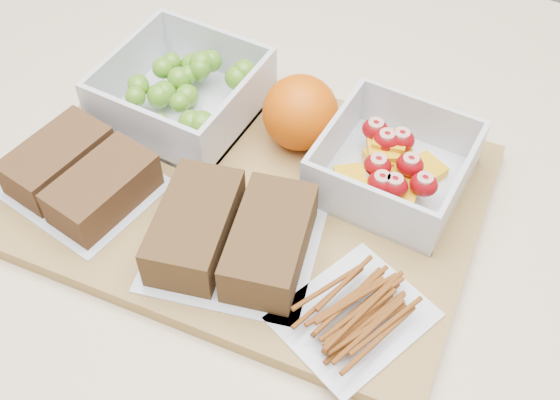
% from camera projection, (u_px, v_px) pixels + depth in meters
% --- Properties ---
extents(cutting_board, '(0.45, 0.34, 0.02)m').
position_uv_depth(cutting_board, '(249.00, 194.00, 0.66)').
color(cutting_board, '#9F7C42').
rests_on(cutting_board, counter).
extents(grape_container, '(0.14, 0.14, 0.06)m').
position_uv_depth(grape_container, '(184.00, 92.00, 0.70)').
color(grape_container, silver).
rests_on(grape_container, cutting_board).
extents(fruit_container, '(0.13, 0.13, 0.05)m').
position_uv_depth(fruit_container, '(393.00, 167.00, 0.64)').
color(fruit_container, silver).
rests_on(fruit_container, cutting_board).
extents(orange, '(0.07, 0.07, 0.07)m').
position_uv_depth(orange, '(300.00, 113.00, 0.67)').
color(orange, '#D85505').
rests_on(orange, cutting_board).
extents(sandwich_bag_left, '(0.14, 0.13, 0.04)m').
position_uv_depth(sandwich_bag_left, '(80.00, 175.00, 0.64)').
color(sandwich_bag_left, silver).
rests_on(sandwich_bag_left, cutting_board).
extents(sandwich_bag_center, '(0.17, 0.16, 0.04)m').
position_uv_depth(sandwich_bag_center, '(232.00, 235.00, 0.59)').
color(sandwich_bag_center, silver).
rests_on(sandwich_bag_center, cutting_board).
extents(pretzel_bag, '(0.13, 0.14, 0.03)m').
position_uv_depth(pretzel_bag, '(355.00, 309.00, 0.56)').
color(pretzel_bag, silver).
rests_on(pretzel_bag, cutting_board).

